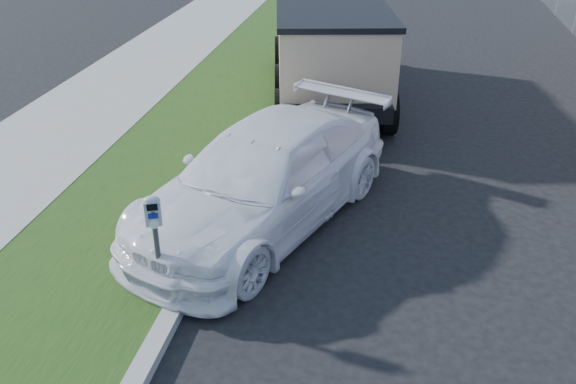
# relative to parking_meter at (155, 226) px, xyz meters

# --- Properties ---
(ground) EXTENTS (120.00, 120.00, 0.00)m
(ground) POSITION_rel_parking_meter_xyz_m (2.80, 0.63, -1.25)
(ground) COLOR black
(ground) RESTS_ON ground
(streetside) EXTENTS (6.12, 50.00, 0.15)m
(streetside) POSITION_rel_parking_meter_xyz_m (-2.76, 2.63, -1.18)
(streetside) COLOR gray
(streetside) RESTS_ON ground
(parking_meter) EXTENTS (0.25, 0.21, 1.53)m
(parking_meter) POSITION_rel_parking_meter_xyz_m (0.00, 0.00, 0.00)
(parking_meter) COLOR #3F4247
(parking_meter) RESTS_ON ground
(white_wagon) EXTENTS (4.19, 5.97, 1.60)m
(white_wagon) POSITION_rel_parking_meter_xyz_m (0.90, 2.50, -0.45)
(white_wagon) COLOR white
(white_wagon) RESTS_ON ground
(dump_truck) EXTENTS (3.65, 6.85, 2.55)m
(dump_truck) POSITION_rel_parking_meter_xyz_m (1.09, 8.91, 0.18)
(dump_truck) COLOR black
(dump_truck) RESTS_ON ground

